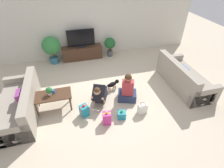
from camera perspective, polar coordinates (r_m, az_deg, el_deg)
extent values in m
plane|color=beige|center=(5.39, -1.43, -2.69)|extent=(16.00, 16.00, 0.00)
cube|color=beige|center=(7.07, -6.99, 19.08)|extent=(8.40, 0.06, 2.60)
cube|color=gray|center=(5.19, -28.14, -6.98)|extent=(0.90, 2.03, 0.41)
cube|color=gray|center=(4.85, -25.57, -2.91)|extent=(0.20, 2.03, 0.42)
cube|color=gray|center=(5.85, -27.14, -0.15)|extent=(0.90, 0.16, 0.59)
cube|color=gray|center=(4.49, -30.16, -14.19)|extent=(0.90, 0.16, 0.59)
cube|color=#9E4293|center=(4.93, -27.66, -3.75)|extent=(0.18, 0.34, 0.32)
cube|color=gray|center=(6.02, 22.49, 1.26)|extent=(0.90, 2.03, 0.41)
cube|color=gray|center=(5.61, 20.53, 4.17)|extent=(0.20, 2.03, 0.42)
cube|color=gray|center=(5.42, 28.01, -3.57)|extent=(0.90, 0.16, 0.59)
cube|color=gray|center=(6.60, 18.30, 6.50)|extent=(0.90, 0.16, 0.59)
cube|color=#3366AD|center=(5.75, 22.09, 3.93)|extent=(0.18, 0.34, 0.32)
cube|color=#472D1E|center=(4.84, -19.01, -3.49)|extent=(0.99, 0.51, 0.03)
cylinder|color=#472D1E|center=(4.92, -23.50, -7.73)|extent=(0.04, 0.04, 0.44)
cylinder|color=#472D1E|center=(4.81, -13.37, -6.29)|extent=(0.04, 0.04, 0.44)
cylinder|color=#472D1E|center=(5.21, -23.19, -4.82)|extent=(0.04, 0.04, 0.44)
cylinder|color=#472D1E|center=(5.10, -13.69, -3.41)|extent=(0.04, 0.04, 0.44)
cube|color=#472D1E|center=(7.16, -9.61, 10.05)|extent=(1.53, 0.40, 0.51)
cube|color=black|center=(7.04, -9.84, 12.09)|extent=(0.36, 0.20, 0.05)
cube|color=black|center=(6.91, -10.14, 14.67)|extent=(1.04, 0.03, 0.63)
cylinder|color=#336B84|center=(7.19, -18.32, 7.46)|extent=(0.33, 0.33, 0.23)
cylinder|color=brown|center=(7.10, -18.65, 8.96)|extent=(0.06, 0.06, 0.20)
sphere|color=#337F3D|center=(6.94, -19.27, 11.74)|extent=(0.67, 0.67, 0.67)
cylinder|color=#4C4C51|center=(7.34, -0.69, 10.06)|extent=(0.21, 0.21, 0.24)
cylinder|color=brown|center=(7.26, -0.70, 11.37)|extent=(0.04, 0.04, 0.13)
sphere|color=#1E5628|center=(7.16, -0.72, 13.19)|extent=(0.44, 0.44, 0.44)
cube|color=#23232D|center=(5.09, -3.53, -3.52)|extent=(0.44, 0.52, 0.28)
cube|color=black|center=(4.71, -4.33, -3.00)|extent=(0.48, 0.56, 0.44)
sphere|color=tan|center=(4.46, -4.92, -2.44)|extent=(0.18, 0.18, 0.18)
sphere|color=#472D19|center=(4.44, -4.94, -2.12)|extent=(0.17, 0.17, 0.17)
cylinder|color=tan|center=(4.77, -6.19, -5.14)|extent=(0.16, 0.25, 0.37)
cylinder|color=tan|center=(4.72, -2.79, -5.53)|extent=(0.16, 0.25, 0.37)
cube|color=#283351|center=(5.10, 4.91, -3.78)|extent=(0.62, 0.55, 0.24)
cube|color=#AD3338|center=(4.84, 5.12, -1.16)|extent=(0.37, 0.29, 0.45)
sphere|color=#8E6647|center=(4.66, 5.33, 1.96)|extent=(0.20, 0.20, 0.20)
sphere|color=#472D19|center=(4.63, 5.35, 2.24)|extent=(0.19, 0.19, 0.19)
cylinder|color=#8E6647|center=(5.04, 6.54, -0.40)|extent=(0.14, 0.26, 0.06)
cylinder|color=#8E6647|center=(5.04, 3.63, -0.27)|extent=(0.14, 0.26, 0.06)
ellipsoid|color=black|center=(5.37, -0.01, -0.19)|extent=(0.35, 0.24, 0.15)
sphere|color=black|center=(5.44, 1.63, 0.83)|extent=(0.13, 0.13, 0.13)
sphere|color=olive|center=(5.47, 2.04, 0.92)|extent=(0.06, 0.06, 0.06)
cylinder|color=black|center=(5.27, -1.61, -0.63)|extent=(0.09, 0.05, 0.09)
cylinder|color=olive|center=(5.48, 1.11, -1.14)|extent=(0.03, 0.03, 0.12)
cylinder|color=olive|center=(5.53, 0.61, -0.71)|extent=(0.03, 0.03, 0.12)
cylinder|color=olive|center=(5.38, -0.64, -1.92)|extent=(0.03, 0.03, 0.12)
cylinder|color=olive|center=(5.43, -1.13, -1.48)|extent=(0.03, 0.03, 0.12)
cube|color=#CC3389|center=(4.40, -1.70, -11.05)|extent=(0.23, 0.21, 0.33)
cube|color=yellow|center=(4.40, -1.70, -11.05)|extent=(0.21, 0.06, 0.33)
sphere|color=yellow|center=(4.26, -1.75, -9.34)|extent=(0.07, 0.07, 0.07)
cube|color=teal|center=(4.57, 3.17, -9.99)|extent=(0.25, 0.23, 0.20)
cube|color=#2D934C|center=(4.57, 3.17, -9.99)|extent=(0.21, 0.08, 0.20)
sphere|color=#2D934C|center=(4.48, 3.23, -8.91)|extent=(0.06, 0.06, 0.06)
cube|color=teal|center=(4.64, -9.03, -8.59)|extent=(0.26, 0.26, 0.31)
cube|color=red|center=(4.64, -9.03, -8.59)|extent=(0.20, 0.10, 0.31)
sphere|color=red|center=(4.52, -9.25, -6.98)|extent=(0.07, 0.07, 0.07)
cube|color=white|center=(4.72, 9.92, -7.97)|extent=(0.25, 0.15, 0.29)
torus|color=#4C3823|center=(4.61, 10.14, -6.53)|extent=(0.16, 0.16, 0.01)
cylinder|color=#386BAD|center=(4.86, -18.64, -2.33)|extent=(0.08, 0.08, 0.09)
torus|color=#386BAD|center=(4.85, -18.05, -2.19)|extent=(0.06, 0.01, 0.06)
cylinder|color=beige|center=(4.84, -19.63, -2.92)|extent=(0.11, 0.11, 0.07)
sphere|color=#286B33|center=(4.77, -19.88, -1.96)|extent=(0.17, 0.17, 0.17)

